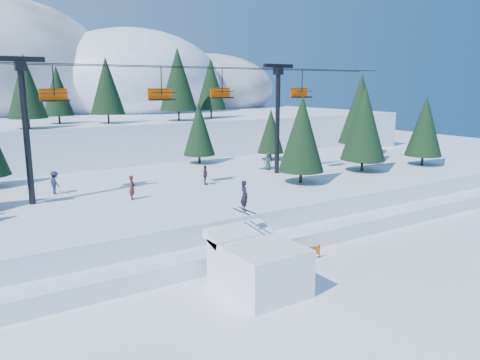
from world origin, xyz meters
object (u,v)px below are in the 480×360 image
jump_kicker (258,265)px  banner_far (321,230)px  banner_near (301,253)px  chairlift (155,105)px

jump_kicker → banner_far: jump_kicker is taller
jump_kicker → banner_near: size_ratio=2.03×
jump_kicker → chairlift: (1.12, 16.06, 7.92)m
chairlift → banner_near: chairlift is taller
jump_kicker → banner_near: (4.61, 1.85, -0.86)m
banner_near → jump_kicker: bearing=-158.1°
jump_kicker → banner_near: 5.04m
jump_kicker → banner_far: 10.21m
chairlift → banner_far: size_ratio=16.19×
jump_kicker → banner_near: bearing=21.9°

